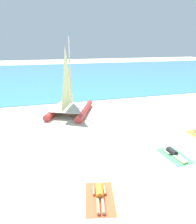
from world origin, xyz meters
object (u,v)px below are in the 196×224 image
(towel_left, at_px, (100,198))
(sunbather_middle, at_px, (174,153))
(sunbather_left, at_px, (100,194))
(sailboat_red, at_px, (69,103))
(towel_middle, at_px, (174,156))

(towel_left, bearing_deg, sunbather_middle, 22.95)
(towel_left, xyz_separation_m, sunbather_left, (0.02, 0.07, 0.13))
(sunbather_middle, bearing_deg, towel_left, -160.38)
(sailboat_red, xyz_separation_m, towel_middle, (4.23, -8.48, -0.91))
(towel_middle, bearing_deg, sunbather_left, -158.38)
(sunbather_left, xyz_separation_m, sunbather_middle, (4.68, 1.92, 0.00))
(sunbather_left, distance_m, sunbather_middle, 5.06)
(sunbather_left, height_order, sunbather_middle, same)
(sailboat_red, distance_m, towel_middle, 9.52)
(sailboat_red, distance_m, towel_left, 10.45)
(sunbather_left, bearing_deg, sailboat_red, 100.66)
(sailboat_red, distance_m, sunbather_left, 10.38)
(sunbather_left, bearing_deg, sunbather_middle, 35.50)
(towel_left, bearing_deg, sunbather_left, 76.84)
(sailboat_red, relative_size, towel_middle, 3.25)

